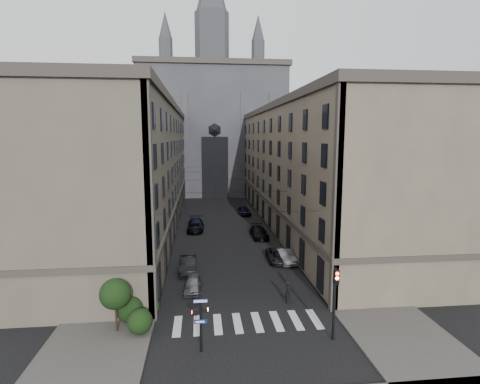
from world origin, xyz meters
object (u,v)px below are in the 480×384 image
object	(u,v)px
gothic_tower	(213,122)
car_right_midnear	(277,256)
car_right_midfar	(259,232)
pedestrian_signal_left	(201,318)
car_left_near	(193,284)
car_left_midfar	(196,228)
car_left_midnear	(188,265)
traffic_light_right	(335,295)
car_right_near	(284,256)
car_left_far	(196,224)
car_right_far	(244,211)
pedestrian	(288,292)

from	to	relation	value
gothic_tower	car_right_midnear	bearing A→B (deg)	-84.78
gothic_tower	car_right_midfar	world-z (taller)	gothic_tower
pedestrian_signal_left	car_left_near	distance (m)	10.11
car_left_near	car_left_midfar	bearing A→B (deg)	94.98
pedestrian_signal_left	car_left_near	bearing A→B (deg)	93.94
car_left_midnear	gothic_tower	bearing A→B (deg)	85.90
car_left_midnear	traffic_light_right	bearing A→B (deg)	-53.68
traffic_light_right	gothic_tower	bearing A→B (deg)	94.38
car_right_midnear	car_right_near	bearing A→B (deg)	-26.39
car_left_far	car_right_midnear	bearing A→B (deg)	-59.33
traffic_light_right	car_right_midnear	size ratio (longest dim) A/B	1.09
traffic_light_right	car_left_far	size ratio (longest dim) A/B	0.91
car_left_near	car_left_midnear	size ratio (longest dim) A/B	0.81
car_right_near	car_right_midnear	size ratio (longest dim) A/B	0.93
car_right_midnear	car_left_midfar	bearing A→B (deg)	125.07
pedestrian_signal_left	car_right_midnear	world-z (taller)	pedestrian_signal_left
pedestrian_signal_left	car_right_far	bearing A→B (deg)	79.57
traffic_light_right	car_right_far	bearing A→B (deg)	91.66
car_left_near	car_left_far	distance (m)	22.84
car_left_far	car_right_midfar	bearing A→B (deg)	-31.73
car_right_midfar	pedestrian	distance (m)	20.85
car_right_midnear	car_right_midfar	xyz separation A→B (m)	(-0.47, 10.20, 0.09)
car_left_far	car_right_midnear	size ratio (longest dim) A/B	1.19
car_left_midnear	pedestrian	bearing A→B (deg)	-43.49
car_left_far	car_right_midfar	world-z (taller)	car_left_far
car_left_midnear	car_right_far	bearing A→B (deg)	72.45
car_left_midnear	car_right_midnear	world-z (taller)	car_left_midnear
gothic_tower	car_left_far	size ratio (longest dim) A/B	10.19
car_right_midfar	pedestrian_signal_left	bearing A→B (deg)	-107.79
gothic_tower	car_right_far	bearing A→B (deg)	-81.87
pedestrian	car_right_near	bearing A→B (deg)	1.50
gothic_tower	car_right_far	distance (m)	35.32
car_right_midfar	car_left_midfar	bearing A→B (deg)	154.32
car_right_far	pedestrian	size ratio (longest dim) A/B	2.34
traffic_light_right	car_right_near	bearing A→B (deg)	89.04
car_left_near	car_right_midnear	distance (m)	11.79
car_right_near	car_right_midnear	xyz separation A→B (m)	(-0.73, 0.39, -0.07)
car_left_near	pedestrian	bearing A→B (deg)	-18.23
car_left_midnear	car_right_midfar	size ratio (longest dim) A/B	0.91
pedestrian_signal_left	traffic_light_right	world-z (taller)	traffic_light_right
pedestrian_signal_left	car_right_midfar	bearing A→B (deg)	73.32
car_right_far	pedestrian_signal_left	bearing A→B (deg)	-107.81
gothic_tower	car_left_far	xyz separation A→B (m)	(-4.20, -40.67, -16.97)
pedestrian	car_left_near	bearing A→B (deg)	79.52
pedestrian_signal_left	car_right_midfar	size ratio (longest dim) A/B	0.77
pedestrian_signal_left	car_right_near	xyz separation A→B (m)	(9.39, 16.74, -1.59)
traffic_light_right	car_left_midfar	bearing A→B (deg)	107.56
pedestrian	car_right_midfar	bearing A→B (deg)	10.44
car_left_near	car_right_midnear	world-z (taller)	car_right_midnear
car_left_near	pedestrian_signal_left	bearing A→B (deg)	-81.07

